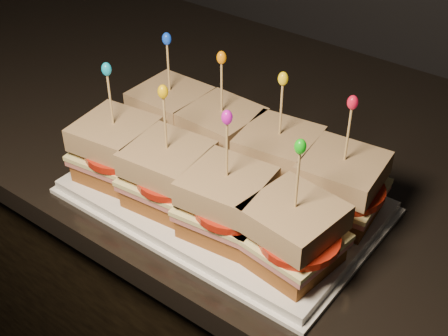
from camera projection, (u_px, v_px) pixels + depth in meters
The scene contains 60 objects.
cabinet at pixel (178, 290), 1.33m from camera, with size 2.35×0.62×0.90m, color black.
granite_slab at pixel (166, 98), 1.05m from camera, with size 2.39×0.66×0.03m, color black.
platter at pixel (224, 197), 0.79m from camera, with size 0.37×0.23×0.02m, color white.
platter_rim at pixel (224, 201), 0.80m from camera, with size 0.39×0.24×0.01m, color white.
sandwich_0_bread_bot at pixel (172, 131), 0.88m from camera, with size 0.09×0.09×0.02m, color #5F3015.
sandwich_0_ham at pixel (171, 121), 0.87m from camera, with size 0.10×0.09×0.01m, color #C65C57.
sandwich_0_cheese at pixel (171, 117), 0.87m from camera, with size 0.10×0.09×0.01m, color #F5EB96.
sandwich_0_tomato at pixel (175, 117), 0.85m from camera, with size 0.09×0.09×0.01m, color #B11E0E.
sandwich_0_bread_top at pixel (170, 100), 0.85m from camera, with size 0.09×0.09×0.03m, color brown.
sandwich_0_pick at pixel (168, 70), 0.82m from camera, with size 0.00×0.00×0.09m, color tan.
sandwich_0_frill at pixel (167, 39), 0.80m from camera, with size 0.01×0.01×0.02m, color blue.
sandwich_1_bread_bot at pixel (222, 153), 0.84m from camera, with size 0.09×0.09×0.02m, color #5F3015.
sandwich_1_ham at pixel (222, 143), 0.83m from camera, with size 0.10×0.09×0.01m, color #C65C57.
sandwich_1_cheese at pixel (222, 138), 0.82m from camera, with size 0.10×0.09×0.01m, color #F5EB96.
sandwich_1_tomato at pixel (226, 139), 0.81m from camera, with size 0.09×0.09×0.01m, color #B11E0E.
sandwich_1_bread_top at pixel (222, 121), 0.81m from camera, with size 0.09×0.09×0.03m, color brown.
sandwich_1_pick at pixel (222, 90), 0.78m from camera, with size 0.00×0.00×0.09m, color tan.
sandwich_1_frill at pixel (221, 58), 0.75m from camera, with size 0.01×0.01×0.02m, color orange.
sandwich_2_bread_bot at pixel (277, 177), 0.79m from camera, with size 0.09×0.09×0.02m, color #5F3015.
sandwich_2_ham at pixel (277, 167), 0.78m from camera, with size 0.10×0.09×0.01m, color #C65C57.
sandwich_2_cheese at pixel (278, 162), 0.78m from camera, with size 0.10×0.09×0.01m, color #F5EB96.
sandwich_2_tomato at pixel (284, 163), 0.77m from camera, with size 0.09×0.09×0.01m, color #B11E0E.
sandwich_2_bread_top at pixel (279, 144), 0.76m from camera, with size 0.09×0.09×0.03m, color brown.
sandwich_2_pick at pixel (281, 112), 0.74m from camera, with size 0.00×0.00×0.09m, color tan.
sandwich_2_frill at pixel (283, 79), 0.71m from camera, with size 0.01×0.01×0.02m, color yellow.
sandwich_3_bread_bot at pixel (338, 204), 0.75m from camera, with size 0.09×0.09×0.02m, color #5F3015.
sandwich_3_ham at pixel (340, 193), 0.74m from camera, with size 0.10×0.09×0.01m, color #C65C57.
sandwich_3_cheese at pixel (340, 189), 0.74m from camera, with size 0.10×0.09×0.01m, color #F5EB96.
sandwich_3_tomato at pixel (348, 190), 0.72m from camera, with size 0.09×0.09×0.01m, color #B11E0E.
sandwich_3_bread_top at pixel (343, 170), 0.72m from camera, with size 0.09×0.09×0.03m, color brown.
sandwich_3_pick at pixel (348, 138), 0.69m from camera, with size 0.00×0.00×0.09m, color tan.
sandwich_3_frill at pixel (353, 102), 0.67m from camera, with size 0.01×0.01×0.02m, color red.
sandwich_4_bread_bot at pixel (118, 166), 0.81m from camera, with size 0.09×0.09×0.02m, color #5F3015.
sandwich_4_ham at pixel (117, 156), 0.80m from camera, with size 0.10×0.09×0.01m, color #C65C57.
sandwich_4_cheese at pixel (117, 151), 0.80m from camera, with size 0.10×0.09×0.01m, color #F5EB96.
sandwich_4_tomato at pixel (119, 152), 0.78m from camera, with size 0.09×0.09×0.01m, color #B11E0E.
sandwich_4_bread_top at pixel (114, 134), 0.78m from camera, with size 0.09×0.09×0.03m, color brown.
sandwich_4_pick at pixel (111, 102), 0.76m from camera, with size 0.00×0.00×0.09m, color tan.
sandwich_4_frill at pixel (106, 69), 0.73m from camera, with size 0.01×0.01×0.02m, color #0E93B9.
sandwich_5_bread_bot at pixel (169, 192), 0.77m from camera, with size 0.09×0.09×0.02m, color #5F3015.
sandwich_5_ham at pixel (169, 181), 0.76m from camera, with size 0.10×0.09×0.01m, color #C65C57.
sandwich_5_cheese at pixel (168, 177), 0.76m from camera, with size 0.10×0.09×0.01m, color #F5EB96.
sandwich_5_tomato at pixel (172, 178), 0.74m from camera, with size 0.09×0.09×0.01m, color #B11E0E.
sandwich_5_bread_top at pixel (167, 158), 0.74m from camera, with size 0.09×0.09×0.03m, color brown.
sandwich_5_pick at pixel (165, 126), 0.71m from camera, with size 0.00×0.00×0.09m, color tan.
sandwich_5_frill at pixel (163, 92), 0.69m from camera, with size 0.01×0.01×0.02m, color #EBB305.
sandwich_6_bread_bot at pixel (227, 220), 0.73m from camera, with size 0.09×0.09×0.02m, color #5F3015.
sandwich_6_ham at pixel (227, 210), 0.72m from camera, with size 0.10×0.09×0.01m, color #C65C57.
sandwich_6_cheese at pixel (227, 205), 0.71m from camera, with size 0.10×0.09×0.01m, color #F5EB96.
sandwich_6_tomato at pixel (232, 207), 0.70m from camera, with size 0.09×0.09×0.01m, color #B11E0E.
sandwich_6_bread_top at pixel (227, 186), 0.70m from camera, with size 0.09×0.09×0.03m, color brown.
sandwich_6_pick at pixel (227, 153), 0.67m from camera, with size 0.00×0.00×0.09m, color tan.
sandwich_6_frill at pixel (227, 117), 0.64m from camera, with size 0.01×0.01×0.02m, color #CB13BD.
sandwich_7_bread_bot at pixel (291, 253), 0.68m from camera, with size 0.09×0.09×0.02m, color #5F3015.
sandwich_7_ham at pixel (292, 242), 0.67m from camera, with size 0.10×0.09×0.01m, color #C65C57.
sandwich_7_cheese at pixel (292, 237), 0.67m from camera, with size 0.10×0.09×0.01m, color #F5EB96.
sandwich_7_tomato at pixel (300, 239), 0.65m from camera, with size 0.09×0.09×0.01m, color #B11E0E.
sandwich_7_bread_top at pixel (294, 218), 0.65m from camera, with size 0.09×0.09×0.03m, color brown.
sandwich_7_pick at pixel (297, 184), 0.63m from camera, with size 0.00×0.00×0.09m, color tan.
sandwich_7_frill at pixel (300, 147), 0.60m from camera, with size 0.01×0.01×0.02m, color #12B511.
Camera 1 is at (-0.01, 1.01, 1.45)m, focal length 50.00 mm.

